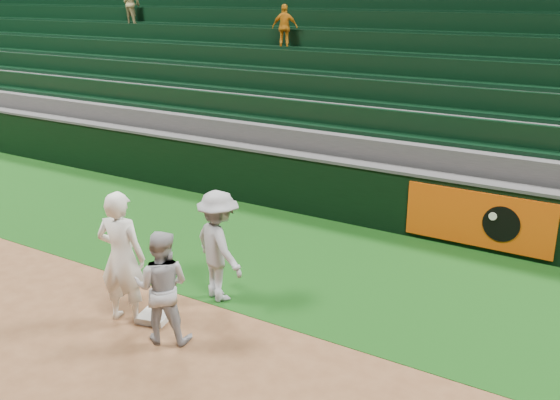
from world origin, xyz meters
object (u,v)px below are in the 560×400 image
object	(u,v)px
first_base	(155,316)
first_baseman	(122,257)
base_coach	(219,246)
baserunner	(162,287)

from	to	relation	value
first_base	first_baseman	distance (m)	0.99
base_coach	first_baseman	bearing A→B (deg)	83.26
first_base	baserunner	bearing A→B (deg)	-34.05
first_base	first_baseman	world-z (taller)	first_baseman
base_coach	first_base	bearing A→B (deg)	93.08
baserunner	first_base	bearing A→B (deg)	-58.60
first_baseman	base_coach	xyz separation A→B (m)	(0.74, 1.22, -0.10)
first_baseman	base_coach	size ratio (longest dim) A/B	1.13
first_baseman	baserunner	size ratio (longest dim) A/B	1.23
first_base	first_baseman	xyz separation A→B (m)	(-0.34, -0.21, 0.91)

